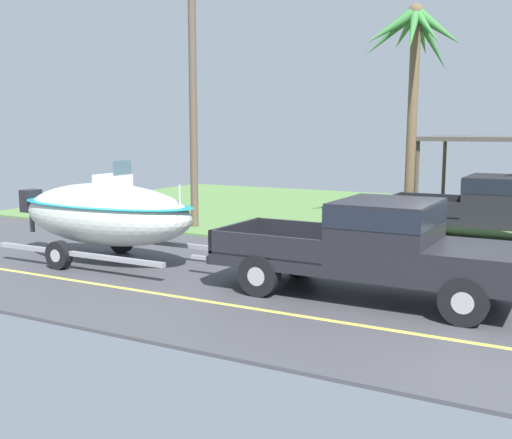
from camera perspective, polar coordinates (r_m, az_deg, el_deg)
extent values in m
cube|color=#424247|center=(11.66, 19.07, -7.92)|extent=(36.00, 8.00, 0.06)
cube|color=#DBCC4C|center=(9.95, 17.31, -10.43)|extent=(34.20, 0.12, 0.01)
cube|color=black|center=(11.84, 9.95, -4.03)|extent=(5.68, 2.00, 0.22)
cube|color=black|center=(11.32, 19.86, -3.43)|extent=(1.59, 2.00, 0.38)
cube|color=black|center=(11.60, 11.89, -1.01)|extent=(1.70, 2.00, 1.11)
cube|color=black|center=(11.55, 11.94, 0.58)|extent=(1.72, 2.02, 0.38)
cube|color=black|center=(12.42, 2.75, -2.72)|extent=(2.38, 2.00, 0.04)
cube|color=black|center=(13.25, 4.57, -1.14)|extent=(2.38, 0.08, 0.45)
cube|color=black|center=(11.54, 0.67, -2.53)|extent=(2.38, 0.08, 0.45)
cube|color=black|center=(12.92, -1.85, -1.36)|extent=(0.08, 2.00, 0.45)
cube|color=#333338|center=(13.05, -2.22, -3.04)|extent=(0.12, 1.80, 0.16)
sphere|color=#B2B2B7|center=(13.10, -2.67, -2.77)|extent=(0.10, 0.10, 0.10)
cylinder|color=black|center=(12.30, 20.01, -5.05)|extent=(0.80, 0.28, 0.80)
cylinder|color=#9E9EA3|center=(12.30, 20.01, -5.05)|extent=(0.36, 0.29, 0.36)
cylinder|color=black|center=(10.59, 18.53, -7.10)|extent=(0.80, 0.28, 0.80)
cylinder|color=#9E9EA3|center=(10.59, 18.53, -7.10)|extent=(0.36, 0.29, 0.36)
cylinder|color=black|center=(13.33, 3.95, -3.54)|extent=(0.80, 0.28, 0.80)
cylinder|color=#9E9EA3|center=(13.33, 3.95, -3.54)|extent=(0.36, 0.29, 0.36)
cylinder|color=black|center=(11.78, 0.32, -5.12)|extent=(0.80, 0.28, 0.80)
cylinder|color=#9E9EA3|center=(11.78, 0.32, -5.12)|extent=(0.36, 0.29, 0.36)
cube|color=gray|center=(13.38, -4.31, -3.60)|extent=(0.90, 0.10, 0.08)
cube|color=gray|center=(15.84, -11.08, -1.86)|extent=(4.82, 0.12, 0.10)
cube|color=gray|center=(14.39, -16.13, -3.05)|extent=(4.82, 0.12, 0.10)
cylinder|color=black|center=(16.20, -12.26, -1.88)|extent=(0.64, 0.22, 0.64)
cylinder|color=#9E9EA3|center=(16.20, -12.26, -1.88)|extent=(0.29, 0.23, 0.29)
cylinder|color=black|center=(14.70, -17.62, -3.12)|extent=(0.64, 0.22, 0.64)
cylinder|color=#9E9EA3|center=(14.70, -17.62, -3.12)|extent=(0.29, 0.23, 0.29)
ellipsoid|color=silver|center=(14.98, -13.58, 0.48)|extent=(4.71, 1.92, 1.45)
ellipsoid|color=teal|center=(14.95, -13.61, 1.44)|extent=(4.81, 1.95, 0.12)
cube|color=silver|center=(14.75, -12.98, 2.78)|extent=(0.70, 0.60, 0.65)
cube|color=slate|center=(14.52, -12.15, 4.60)|extent=(0.06, 0.56, 0.36)
cube|color=black|center=(16.71, -19.92, 1.63)|extent=(0.36, 0.44, 0.56)
cylinder|color=#4C4C51|center=(16.76, -19.85, 0.28)|extent=(0.12, 0.12, 0.80)
cylinder|color=silver|center=(13.59, -7.00, 2.16)|extent=(0.04, 0.04, 0.50)
cube|color=black|center=(18.36, 20.01, -0.03)|extent=(5.22, 2.06, 0.22)
cube|color=black|center=(18.23, 21.24, 1.98)|extent=(1.56, 2.06, 1.12)
cube|color=black|center=(18.20, 21.30, 3.01)|extent=(1.58, 2.08, 0.38)
cube|color=black|center=(18.62, 15.43, 0.69)|extent=(2.19, 2.06, 0.04)
cube|color=black|center=(19.56, 16.12, 1.62)|extent=(2.19, 0.08, 0.45)
cube|color=black|center=(17.64, 14.71, 0.98)|extent=(2.19, 0.08, 0.45)
cube|color=black|center=(18.86, 12.33, 1.52)|extent=(0.08, 2.06, 0.45)
cube|color=#333338|center=(18.94, 12.00, 0.35)|extent=(0.12, 1.85, 0.16)
sphere|color=#B2B2B7|center=(18.97, 11.66, 0.53)|extent=(0.10, 0.10, 0.10)
cylinder|color=black|center=(19.58, 15.69, -0.02)|extent=(0.80, 0.28, 0.80)
cylinder|color=#9E9EA3|center=(19.58, 15.69, -0.02)|extent=(0.36, 0.29, 0.36)
cylinder|color=black|center=(17.82, 14.36, -0.77)|extent=(0.80, 0.28, 0.80)
cylinder|color=#9E9EA3|center=(17.82, 14.36, -0.77)|extent=(0.36, 0.29, 0.36)
cylinder|color=#4C4238|center=(25.77, 16.83, 4.03)|extent=(0.14, 0.14, 2.73)
cylinder|color=#4C4238|center=(21.63, 14.49, 3.37)|extent=(0.14, 0.14, 2.73)
cylinder|color=brown|center=(20.29, 14.11, 8.65)|extent=(0.31, 0.49, 6.68)
cone|color=#387A38|center=(20.29, 16.35, 16.50)|extent=(1.69, 0.55, 1.41)
cone|color=#387A38|center=(20.84, 15.75, 15.46)|extent=(1.21, 1.40, 1.89)
cone|color=#387A38|center=(21.27, 14.90, 16.11)|extent=(0.44, 1.83, 1.44)
cone|color=#387A38|center=(21.25, 13.53, 16.48)|extent=(1.33, 1.60, 1.18)
cone|color=#387A38|center=(20.60, 12.20, 16.29)|extent=(1.75, 0.56, 1.49)
cone|color=#387A38|center=(20.24, 12.28, 16.82)|extent=(1.67, 1.39, 1.32)
cone|color=#387A38|center=(19.76, 14.18, 16.51)|extent=(0.59, 1.74, 1.53)
cone|color=#387A38|center=(19.78, 15.44, 16.63)|extent=(1.36, 1.56, 1.40)
sphere|color=brown|center=(20.60, 14.45, 17.97)|extent=(0.49, 0.49, 0.49)
cylinder|color=brown|center=(19.72, -5.81, 12.23)|extent=(0.24, 0.24, 8.99)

